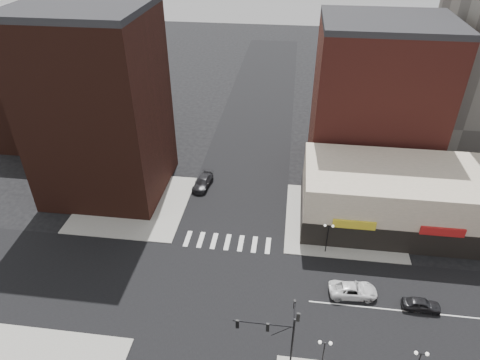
{
  "coord_description": "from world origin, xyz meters",
  "views": [
    {
      "loc": [
        6.69,
        -31.71,
        36.03
      ],
      "look_at": [
        1.79,
        5.93,
        11.0
      ],
      "focal_mm": 32.0,
      "sensor_mm": 36.0,
      "label": 1
    }
  ],
  "objects_px": {
    "traffic_signal": "(282,330)",
    "dark_sedan_north": "(203,182)",
    "street_lamp_se_b": "(419,359)",
    "street_lamp_se_a": "(324,349)",
    "white_suv": "(353,290)",
    "street_lamp_ne": "(328,231)",
    "dark_sedan_east": "(421,304)"
  },
  "relations": [
    {
      "from": "traffic_signal",
      "to": "dark_sedan_north",
      "type": "xyz_separation_m",
      "value": [
        -12.86,
        27.87,
        -4.22
      ]
    },
    {
      "from": "street_lamp_ne",
      "to": "dark_sedan_east",
      "type": "bearing_deg",
      "value": -37.96
    },
    {
      "from": "traffic_signal",
      "to": "street_lamp_se_b",
      "type": "xyz_separation_m",
      "value": [
        11.76,
        -0.17,
        -1.67
      ]
    },
    {
      "from": "street_lamp_se_b",
      "to": "white_suv",
      "type": "relative_size",
      "value": 0.81
    },
    {
      "from": "street_lamp_se_a",
      "to": "street_lamp_se_b",
      "type": "relative_size",
      "value": 1.0
    },
    {
      "from": "traffic_signal",
      "to": "street_lamp_ne",
      "type": "xyz_separation_m",
      "value": [
        4.76,
        15.83,
        -1.67
      ]
    },
    {
      "from": "street_lamp_se_a",
      "to": "street_lamp_ne",
      "type": "height_order",
      "value": "same"
    },
    {
      "from": "traffic_signal",
      "to": "dark_sedan_north",
      "type": "bearing_deg",
      "value": 114.77
    },
    {
      "from": "street_lamp_se_a",
      "to": "street_lamp_ne",
      "type": "xyz_separation_m",
      "value": [
        1.0,
        16.0,
        0.0
      ]
    },
    {
      "from": "street_lamp_ne",
      "to": "white_suv",
      "type": "relative_size",
      "value": 0.81
    },
    {
      "from": "traffic_signal",
      "to": "white_suv",
      "type": "relative_size",
      "value": 1.5
    },
    {
      "from": "white_suv",
      "to": "street_lamp_ne",
      "type": "bearing_deg",
      "value": 17.66
    },
    {
      "from": "white_suv",
      "to": "street_lamp_se_a",
      "type": "bearing_deg",
      "value": 154.07
    },
    {
      "from": "street_lamp_se_a",
      "to": "white_suv",
      "type": "height_order",
      "value": "street_lamp_se_a"
    },
    {
      "from": "street_lamp_se_b",
      "to": "street_lamp_ne",
      "type": "relative_size",
      "value": 1.0
    },
    {
      "from": "street_lamp_se_a",
      "to": "dark_sedan_east",
      "type": "relative_size",
      "value": 1.06
    },
    {
      "from": "street_lamp_se_a",
      "to": "street_lamp_ne",
      "type": "bearing_deg",
      "value": 86.42
    },
    {
      "from": "street_lamp_se_a",
      "to": "traffic_signal",
      "type": "bearing_deg",
      "value": 177.43
    },
    {
      "from": "traffic_signal",
      "to": "street_lamp_se_a",
      "type": "bearing_deg",
      "value": -2.57
    },
    {
      "from": "white_suv",
      "to": "dark_sedan_north",
      "type": "distance_m",
      "value": 27.45
    },
    {
      "from": "white_suv",
      "to": "dark_sedan_east",
      "type": "xyz_separation_m",
      "value": [
        6.9,
        -1.04,
        -0.05
      ]
    },
    {
      "from": "traffic_signal",
      "to": "dark_sedan_north",
      "type": "relative_size",
      "value": 1.51
    },
    {
      "from": "white_suv",
      "to": "dark_sedan_east",
      "type": "height_order",
      "value": "white_suv"
    },
    {
      "from": "street_lamp_se_a",
      "to": "dark_sedan_north",
      "type": "bearing_deg",
      "value": 120.67
    },
    {
      "from": "street_lamp_se_b",
      "to": "dark_sedan_north",
      "type": "relative_size",
      "value": 0.81
    },
    {
      "from": "dark_sedan_north",
      "to": "street_lamp_se_a",
      "type": "bearing_deg",
      "value": -51.5
    },
    {
      "from": "street_lamp_se_a",
      "to": "dark_sedan_east",
      "type": "xyz_separation_m",
      "value": [
        10.58,
        8.53,
        -2.62
      ]
    },
    {
      "from": "white_suv",
      "to": "dark_sedan_north",
      "type": "xyz_separation_m",
      "value": [
        -20.3,
        18.47,
        0.03
      ]
    },
    {
      "from": "street_lamp_ne",
      "to": "white_suv",
      "type": "distance_m",
      "value": 7.43
    },
    {
      "from": "street_lamp_se_b",
      "to": "street_lamp_se_a",
      "type": "bearing_deg",
      "value": 180.0
    },
    {
      "from": "street_lamp_ne",
      "to": "dark_sedan_east",
      "type": "distance_m",
      "value": 12.43
    },
    {
      "from": "street_lamp_se_b",
      "to": "dark_sedan_east",
      "type": "relative_size",
      "value": 1.06
    }
  ]
}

